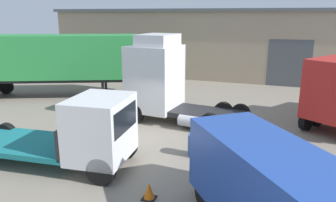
# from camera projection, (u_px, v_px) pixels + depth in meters

# --- Properties ---
(ground_plane) EXTENTS (60.00, 60.00, 0.00)m
(ground_plane) POSITION_uv_depth(u_px,v_px,m) (136.00, 139.00, 14.73)
(ground_plane) COLOR gray
(warehouse_building) EXTENTS (29.46, 6.71, 5.89)m
(warehouse_building) POSITION_uv_depth(u_px,v_px,m) (215.00, 43.00, 29.53)
(warehouse_building) COLOR tan
(warehouse_building) RESTS_ON ground_plane
(tractor_unit_white) EXTENTS (6.30, 3.14, 4.47)m
(tractor_unit_white) POSITION_uv_depth(u_px,v_px,m) (162.00, 80.00, 17.05)
(tractor_unit_white) COLOR silver
(tractor_unit_white) RESTS_ON ground_plane
(container_trailer_green) EXTENTS (11.10, 6.62, 4.13)m
(container_trailer_green) POSITION_uv_depth(u_px,v_px,m) (52.00, 58.00, 21.67)
(container_trailer_green) COLOR #28843D
(container_trailer_green) RESTS_ON ground_plane
(flatbed_truck_white) EXTENTS (7.72, 3.08, 2.68)m
(flatbed_truck_white) POSITION_uv_depth(u_px,v_px,m) (74.00, 133.00, 11.88)
(flatbed_truck_white) COLOR silver
(flatbed_truck_white) RESTS_ON ground_plane
(delivery_van_blue) EXTENTS (4.72, 5.26, 2.47)m
(delivery_van_blue) POSITION_uv_depth(u_px,v_px,m) (269.00, 190.00, 7.90)
(delivery_van_blue) COLOR #2347A3
(delivery_van_blue) RESTS_ON ground_plane
(oil_drum) EXTENTS (0.58, 0.58, 0.88)m
(oil_drum) POSITION_uv_depth(u_px,v_px,m) (195.00, 145.00, 12.93)
(oil_drum) COLOR #33519E
(oil_drum) RESTS_ON ground_plane
(traffic_cone) EXTENTS (0.40, 0.40, 0.55)m
(traffic_cone) POSITION_uv_depth(u_px,v_px,m) (149.00, 191.00, 9.93)
(traffic_cone) COLOR black
(traffic_cone) RESTS_ON ground_plane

